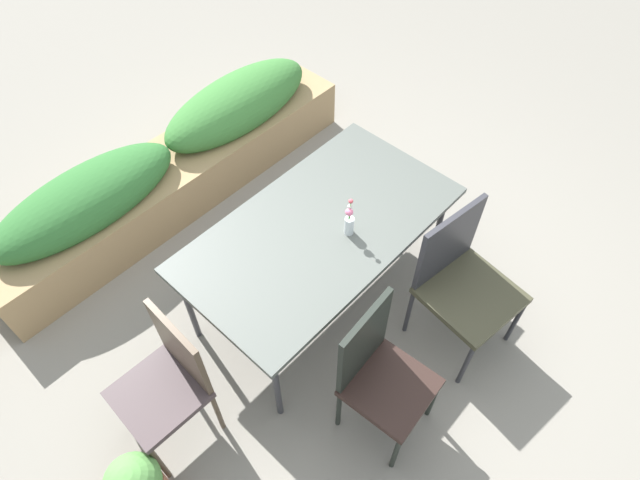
# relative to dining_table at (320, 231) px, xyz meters

# --- Properties ---
(ground_plane) EXTENTS (12.00, 12.00, 0.00)m
(ground_plane) POSITION_rel_dining_table_xyz_m (0.05, -0.05, -0.68)
(ground_plane) COLOR gray
(dining_table) EXTENTS (1.64, 0.90, 0.72)m
(dining_table) POSITION_rel_dining_table_xyz_m (0.00, 0.00, 0.00)
(dining_table) COLOR #4C514C
(dining_table) RESTS_ON ground
(chair_end_left) EXTENTS (0.43, 0.43, 0.92)m
(chair_end_left) POSITION_rel_dining_table_xyz_m (-1.13, -0.00, -0.15)
(chair_end_left) COLOR #443739
(chair_end_left) RESTS_ON ground
(chair_near_left) EXTENTS (0.44, 0.44, 0.95)m
(chair_near_left) POSITION_rel_dining_table_xyz_m (-0.37, -0.75, -0.15)
(chair_near_left) COLOR black
(chair_near_left) RESTS_ON ground
(chair_near_right) EXTENTS (0.56, 0.56, 0.95)m
(chair_near_right) POSITION_rel_dining_table_xyz_m (0.38, -0.75, -0.14)
(chair_near_right) COLOR #3C3B29
(chair_near_right) RESTS_ON ground
(flower_vase) EXTENTS (0.06, 0.05, 0.27)m
(flower_vase) POSITION_rel_dining_table_xyz_m (0.08, -0.15, 0.14)
(flower_vase) COLOR silver
(flower_vase) RESTS_ON dining_table
(planter_box) EXTENTS (2.95, 0.56, 0.71)m
(planter_box) POSITION_rel_dining_table_xyz_m (-0.04, 1.41, -0.35)
(planter_box) COLOR #9E7F56
(planter_box) RESTS_ON ground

